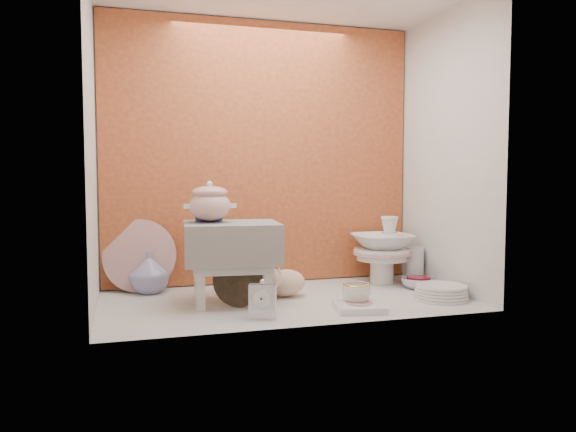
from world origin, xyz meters
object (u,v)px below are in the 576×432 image
Objects in this scene: floral_platter at (139,256)px; mantel_clock at (263,299)px; step_stool at (232,263)px; plush_pig at (286,282)px; gold_rim_teacup at (356,294)px; blue_white_vase at (149,273)px; crystal_bowl at (419,283)px; porcelain_tower at (382,250)px; dinner_plate_stack at (441,292)px; soup_tureen at (210,202)px.

mantel_clock is (0.49, -0.75, -0.11)m from floral_platter.
step_stool is 1.76× the size of plush_pig.
gold_rim_teacup is at bearing -56.87° from plush_pig.
crystal_bowl is (1.43, -0.30, -0.08)m from blue_white_vase.
crystal_bowl is at bearing -57.59° from porcelain_tower.
blue_white_vase reaches higher than dinner_plate_stack.
step_stool is at bearing 167.80° from dinner_plate_stack.
porcelain_tower is at bearing 12.56° from soup_tureen.
floral_platter is 1.36m from porcelain_tower.
step_stool is 1.06m from dinner_plate_stack.
blue_white_vase is at bearing 175.58° from porcelain_tower.
porcelain_tower reaches higher than plush_pig.
floral_platter reaches higher than crystal_bowl.
blue_white_vase is 1.66× the size of gold_rim_teacup.
step_stool reaches higher than crystal_bowl.
dinner_plate_stack is 1.41× the size of crystal_bowl.
soup_tureen reaches higher than dinner_plate_stack.
blue_white_vase is 1.46m from crystal_bowl.
soup_tureen reaches higher than step_stool.
plush_pig is at bearing 159.13° from dinner_plate_stack.
crystal_bowl is at bearing 8.76° from step_stool.
gold_rim_teacup is at bearing -33.66° from blue_white_vase.
soup_tureen is 0.58m from plush_pig.
soup_tureen is at bearing 178.47° from plush_pig.
floral_platter is at bearing 130.92° from blue_white_vase.
blue_white_vase reaches higher than crystal_bowl.
plush_pig is at bearing 16.79° from step_stool.
floral_platter is at bearing 141.35° from step_stool.
crystal_bowl is (0.98, 0.40, -0.06)m from mantel_clock.
plush_pig is 0.68m from porcelain_tower.
floral_platter reaches higher than mantel_clock.
soup_tureen is at bearing -50.16° from blue_white_vase.
dinner_plate_stack is (1.12, -0.25, -0.46)m from soup_tureen.
plush_pig reaches higher than dinner_plate_stack.
soup_tureen reaches higher than porcelain_tower.
step_stool is 0.59m from floral_platter.
step_stool is 1.87× the size of soup_tureen.
blue_white_vase is 0.73m from plush_pig.
soup_tureen is 0.59m from floral_platter.
step_stool reaches higher than floral_platter.
porcelain_tower is (0.86, 0.59, 0.11)m from mantel_clock.
mantel_clock reaches higher than crystal_bowl.
porcelain_tower reaches higher than floral_platter.
plush_pig is at bearing -26.40° from floral_platter.
step_stool is 2.36× the size of crystal_bowl.
plush_pig is at bearing -162.62° from porcelain_tower.
dinner_plate_stack is at bearing 4.21° from gold_rim_teacup.
porcelain_tower reaches higher than blue_white_vase.
floral_platter is 2.06× the size of crystal_bowl.
plush_pig is 1.34× the size of crystal_bowl.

